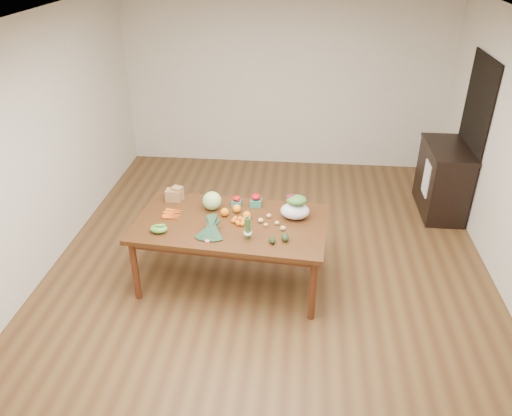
# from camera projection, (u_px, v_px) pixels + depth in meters

# --- Properties ---
(floor) EXTENTS (6.00, 6.00, 0.00)m
(floor) POSITION_uv_depth(u_px,v_px,m) (269.00, 267.00, 5.76)
(floor) COLOR brown
(floor) RESTS_ON ground
(ceiling) EXTENTS (5.00, 6.00, 0.02)m
(ceiling) POSITION_uv_depth(u_px,v_px,m) (273.00, 20.00, 4.44)
(ceiling) COLOR white
(ceiling) RESTS_ON room_walls
(room_walls) EXTENTS (5.02, 6.02, 2.70)m
(room_walls) POSITION_uv_depth(u_px,v_px,m) (270.00, 160.00, 5.10)
(room_walls) COLOR beige
(room_walls) RESTS_ON floor
(dining_table) EXTENTS (2.06, 1.26, 0.75)m
(dining_table) POSITION_uv_depth(u_px,v_px,m) (232.00, 252.00, 5.37)
(dining_table) COLOR #43270F
(dining_table) RESTS_ON floor
(doorway_dark) EXTENTS (0.02, 1.00, 2.10)m
(doorway_dark) POSITION_uv_depth(u_px,v_px,m) (471.00, 139.00, 6.42)
(doorway_dark) COLOR black
(doorway_dark) RESTS_ON floor
(cabinet) EXTENTS (0.52, 1.02, 0.94)m
(cabinet) POSITION_uv_depth(u_px,v_px,m) (443.00, 180.00, 6.70)
(cabinet) COLOR black
(cabinet) RESTS_ON floor
(dish_towel) EXTENTS (0.02, 0.28, 0.45)m
(dish_towel) POSITION_uv_depth(u_px,v_px,m) (426.00, 179.00, 6.54)
(dish_towel) COLOR white
(dish_towel) RESTS_ON cabinet
(paper_bag) EXTENTS (0.24, 0.20, 0.16)m
(paper_bag) POSITION_uv_depth(u_px,v_px,m) (174.00, 194.00, 5.56)
(paper_bag) COLOR olive
(paper_bag) RESTS_ON dining_table
(cabbage) EXTENTS (0.20, 0.20, 0.20)m
(cabbage) POSITION_uv_depth(u_px,v_px,m) (212.00, 201.00, 5.37)
(cabbage) COLOR #B7DE80
(cabbage) RESTS_ON dining_table
(strawberry_basket_a) EXTENTS (0.11, 0.11, 0.09)m
(strawberry_basket_a) POSITION_uv_depth(u_px,v_px,m) (237.00, 202.00, 5.47)
(strawberry_basket_a) COLOR #B4190C
(strawberry_basket_a) RESTS_ON dining_table
(strawberry_basket_b) EXTENTS (0.13, 0.13, 0.11)m
(strawberry_basket_b) POSITION_uv_depth(u_px,v_px,m) (256.00, 201.00, 5.47)
(strawberry_basket_b) COLOR #B20B14
(strawberry_basket_b) RESTS_ON dining_table
(orange_a) EXTENTS (0.09, 0.09, 0.09)m
(orange_a) POSITION_uv_depth(u_px,v_px,m) (225.00, 212.00, 5.27)
(orange_a) COLOR orange
(orange_a) RESTS_ON dining_table
(orange_b) EXTENTS (0.09, 0.09, 0.09)m
(orange_b) POSITION_uv_depth(u_px,v_px,m) (237.00, 209.00, 5.33)
(orange_b) COLOR orange
(orange_b) RESTS_ON dining_table
(orange_c) EXTENTS (0.09, 0.09, 0.09)m
(orange_c) POSITION_uv_depth(u_px,v_px,m) (247.00, 215.00, 5.21)
(orange_c) COLOR orange
(orange_c) RESTS_ON dining_table
(mandarin_cluster) EXTENTS (0.19, 0.19, 0.08)m
(mandarin_cluster) POSITION_uv_depth(u_px,v_px,m) (240.00, 220.00, 5.14)
(mandarin_cluster) COLOR #FC560F
(mandarin_cluster) RESTS_ON dining_table
(carrots) EXTENTS (0.24, 0.23, 0.03)m
(carrots) POSITION_uv_depth(u_px,v_px,m) (173.00, 214.00, 5.30)
(carrots) COLOR #FF5F15
(carrots) RESTS_ON dining_table
(snap_pea_bag) EXTENTS (0.17, 0.13, 0.08)m
(snap_pea_bag) POSITION_uv_depth(u_px,v_px,m) (159.00, 229.00, 4.99)
(snap_pea_bag) COLOR green
(snap_pea_bag) RESTS_ON dining_table
(kale_bunch) EXTENTS (0.35, 0.42, 0.16)m
(kale_bunch) POSITION_uv_depth(u_px,v_px,m) (210.00, 230.00, 4.90)
(kale_bunch) COLOR #16311F
(kale_bunch) RESTS_ON dining_table
(asparagus_bundle) EXTENTS (0.09, 0.12, 0.26)m
(asparagus_bundle) POSITION_uv_depth(u_px,v_px,m) (248.00, 228.00, 4.84)
(asparagus_bundle) COLOR #4E7937
(asparagus_bundle) RESTS_ON dining_table
(potato_a) EXTENTS (0.06, 0.05, 0.05)m
(potato_a) POSITION_uv_depth(u_px,v_px,m) (261.00, 220.00, 5.16)
(potato_a) COLOR tan
(potato_a) RESTS_ON dining_table
(potato_b) EXTENTS (0.05, 0.04, 0.04)m
(potato_b) POSITION_uv_depth(u_px,v_px,m) (266.00, 225.00, 5.09)
(potato_b) COLOR tan
(potato_b) RESTS_ON dining_table
(potato_c) EXTENTS (0.05, 0.04, 0.04)m
(potato_c) POSITION_uv_depth(u_px,v_px,m) (277.00, 223.00, 5.12)
(potato_c) COLOR tan
(potato_c) RESTS_ON dining_table
(potato_d) EXTENTS (0.05, 0.05, 0.05)m
(potato_d) POSITION_uv_depth(u_px,v_px,m) (269.00, 216.00, 5.25)
(potato_d) COLOR tan
(potato_d) RESTS_ON dining_table
(potato_e) EXTENTS (0.06, 0.05, 0.05)m
(potato_e) POSITION_uv_depth(u_px,v_px,m) (283.00, 228.00, 5.03)
(potato_e) COLOR tan
(potato_e) RESTS_ON dining_table
(avocado_a) EXTENTS (0.09, 0.11, 0.06)m
(avocado_a) POSITION_uv_depth(u_px,v_px,m) (272.00, 240.00, 4.82)
(avocado_a) COLOR black
(avocado_a) RESTS_ON dining_table
(avocado_b) EXTENTS (0.10, 0.12, 0.07)m
(avocado_b) POSITION_uv_depth(u_px,v_px,m) (285.00, 237.00, 4.85)
(avocado_b) COLOR black
(avocado_b) RESTS_ON dining_table
(salad_bag) EXTENTS (0.32, 0.25, 0.24)m
(salad_bag) POSITION_uv_depth(u_px,v_px,m) (295.00, 208.00, 5.19)
(salad_bag) COLOR white
(salad_bag) RESTS_ON dining_table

